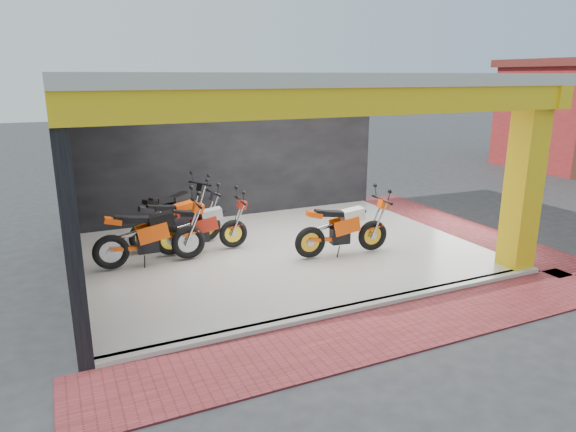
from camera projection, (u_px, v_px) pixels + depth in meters
ground at (327, 288)px, 9.17m from camera, size 80.00×80.00×0.00m
showroom_floor at (281, 252)px, 10.91m from camera, size 8.00×6.00×0.10m
showroom_ceiling at (280, 79)px, 9.97m from camera, size 8.40×6.40×0.20m
back_wall at (232, 153)px, 13.17m from camera, size 8.20×0.20×3.50m
left_wall at (63, 191)px, 8.80m from camera, size 0.20×6.20×3.50m
corner_column at (524, 182)px, 9.57m from camera, size 0.50×0.50×3.50m
header_beam_front at (365, 101)px, 7.42m from camera, size 8.40×0.30×0.40m
header_beam_right at (441, 92)px, 11.67m from camera, size 0.30×6.40×0.40m
floor_kerb at (357, 308)px, 8.26m from camera, size 8.00×0.20×0.10m
paver_front at (386, 331)px, 7.59m from camera, size 9.00×1.40×0.03m
paver_right at (456, 226)px, 12.86m from camera, size 1.40×7.00×0.03m
moto_hero at (373, 221)px, 10.61m from camera, size 2.23×1.00×1.32m
moto_row_a at (233, 220)px, 10.79m from camera, size 2.09×0.90×1.25m
moto_row_b at (188, 226)px, 10.11m from camera, size 2.28×0.90×1.38m
moto_row_c at (206, 213)px, 11.23m from camera, size 2.23×1.04×1.31m
moto_row_d at (196, 203)px, 12.17m from camera, size 2.26×1.68×1.30m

